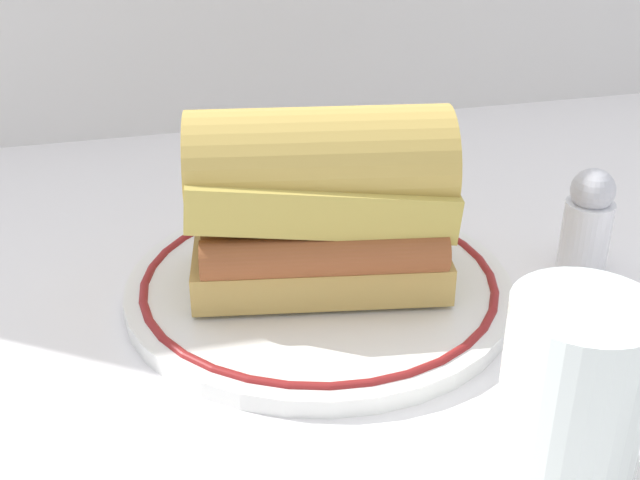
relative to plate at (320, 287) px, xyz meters
name	(u,v)px	position (x,y,z in m)	size (l,w,h in m)	color
ground_plane	(327,294)	(0.01, 0.00, -0.01)	(1.50, 1.50, 0.00)	white
plate	(320,287)	(0.00, 0.00, 0.00)	(0.27, 0.27, 0.01)	white
sausage_sandwich	(320,201)	(0.00, 0.00, 0.07)	(0.19, 0.13, 0.12)	tan
drinking_glass	(569,415)	(0.07, -0.21, 0.04)	(0.07, 0.07, 0.11)	silver
salt_shaker	(588,222)	(0.20, -0.01, 0.03)	(0.04, 0.04, 0.08)	white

